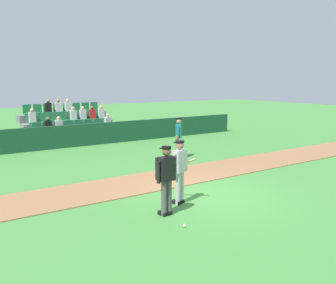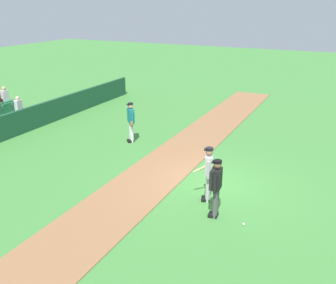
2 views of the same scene
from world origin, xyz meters
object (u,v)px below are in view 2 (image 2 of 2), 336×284
batter_grey_jersey (208,172)px  umpire_home_plate (216,185)px  runner_teal_jersey (131,121)px  baseball (244,224)px

batter_grey_jersey → umpire_home_plate: 0.95m
batter_grey_jersey → umpire_home_plate: bearing=-146.9°
runner_teal_jersey → baseball: size_ratio=23.78×
umpire_home_plate → runner_teal_jersey: size_ratio=1.00×
batter_grey_jersey → baseball: size_ratio=23.78×
batter_grey_jersey → runner_teal_jersey: (3.44, 4.84, -0.01)m
batter_grey_jersey → runner_teal_jersey: size_ratio=1.00×
batter_grey_jersey → baseball: batter_grey_jersey is taller
umpire_home_plate → runner_teal_jersey: (4.23, 5.36, -0.04)m
umpire_home_plate → runner_teal_jersey: bearing=51.7°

